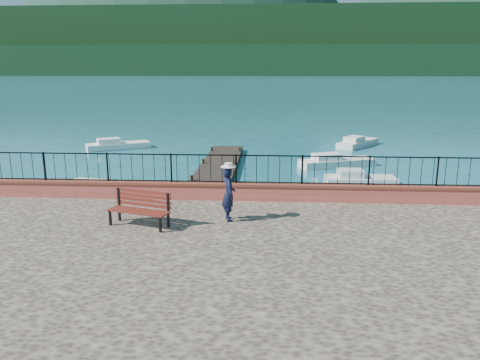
# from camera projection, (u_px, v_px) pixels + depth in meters

# --- Properties ---
(ground) EXTENTS (2000.00, 2000.00, 0.00)m
(ground) POSITION_uv_depth(u_px,v_px,m) (238.00, 280.00, 12.59)
(ground) COLOR #19596B
(ground) RESTS_ON ground
(parapet) EXTENTS (28.00, 0.46, 0.58)m
(parapet) POSITION_uv_depth(u_px,v_px,m) (245.00, 191.00, 15.82)
(parapet) COLOR #CA4F49
(parapet) RESTS_ON promenade
(railing) EXTENTS (27.00, 0.05, 0.95)m
(railing) POSITION_uv_depth(u_px,v_px,m) (245.00, 169.00, 15.64)
(railing) COLOR black
(railing) RESTS_ON parapet
(dock) EXTENTS (2.00, 16.00, 0.30)m
(dock) POSITION_uv_depth(u_px,v_px,m) (215.00, 174.00, 24.31)
(dock) COLOR #2D231C
(dock) RESTS_ON ground
(far_forest) EXTENTS (900.00, 60.00, 18.00)m
(far_forest) POSITION_uv_depth(u_px,v_px,m) (269.00, 61.00, 301.35)
(far_forest) COLOR black
(far_forest) RESTS_ON ground
(foothills) EXTENTS (900.00, 120.00, 44.00)m
(foothills) POSITION_uv_depth(u_px,v_px,m) (270.00, 44.00, 356.45)
(foothills) COLOR black
(foothills) RESTS_ON ground
(companion_hill) EXTENTS (448.00, 384.00, 180.00)m
(companion_hill) POSITION_uv_depth(u_px,v_px,m) (459.00, 71.00, 542.14)
(companion_hill) COLOR #142D23
(companion_hill) RESTS_ON ground
(park_bench) EXTENTS (1.88, 1.09, 0.99)m
(park_bench) POSITION_uv_depth(u_px,v_px,m) (140.00, 216.00, 13.22)
(park_bench) COLOR black
(park_bench) RESTS_ON promenade
(person) EXTENTS (0.54, 0.67, 1.60)m
(person) POSITION_uv_depth(u_px,v_px,m) (229.00, 194.00, 13.59)
(person) COLOR black
(person) RESTS_ON promenade
(hat) EXTENTS (0.44, 0.44, 0.12)m
(hat) POSITION_uv_depth(u_px,v_px,m) (228.00, 165.00, 13.39)
(hat) COLOR white
(hat) RESTS_ON person
(boat_0) EXTENTS (4.35, 2.03, 0.80)m
(boat_0) POSITION_uv_depth(u_px,v_px,m) (100.00, 190.00, 20.23)
(boat_0) COLOR white
(boat_0) RESTS_ON ground
(boat_1) EXTENTS (3.38, 1.40, 0.80)m
(boat_1) POSITION_uv_depth(u_px,v_px,m) (361.00, 177.00, 22.54)
(boat_1) COLOR silver
(boat_1) RESTS_ON ground
(boat_2) EXTENTS (4.54, 2.72, 0.80)m
(boat_2) POSITION_uv_depth(u_px,v_px,m) (337.00, 160.00, 26.83)
(boat_2) COLOR silver
(boat_2) RESTS_ON ground
(boat_3) EXTENTS (4.36, 3.12, 0.80)m
(boat_3) POSITION_uv_depth(u_px,v_px,m) (118.00, 143.00, 32.54)
(boat_3) COLOR white
(boat_3) RESTS_ON ground
(boat_5) EXTENTS (3.52, 4.08, 0.80)m
(boat_5) POSITION_uv_depth(u_px,v_px,m) (358.00, 141.00, 33.62)
(boat_5) COLOR silver
(boat_5) RESTS_ON ground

